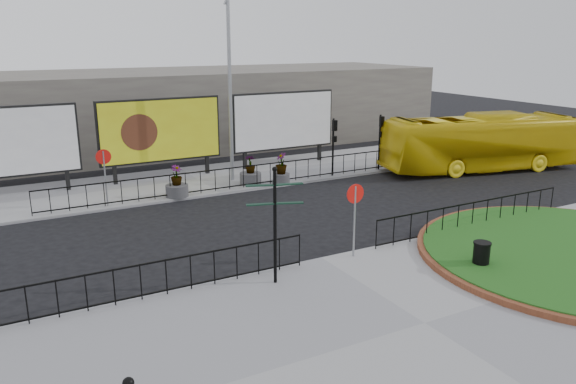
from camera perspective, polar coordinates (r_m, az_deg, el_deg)
ground at (r=18.71m, az=3.39°, el=-6.99°), size 90.00×90.00×0.00m
pavement_near at (r=15.09m, az=13.70°, el=-12.99°), size 30.00×10.00×0.12m
pavement_far at (r=29.06m, az=-9.15°, el=1.18°), size 44.00×6.00×0.12m
railing_near_left at (r=16.06m, az=-14.72°, el=-8.83°), size 10.00×0.10×1.10m
railing_near_right at (r=22.22m, az=18.25°, el=-2.25°), size 9.00×0.10×1.10m
railing_far at (r=26.82m, az=-5.25°, el=1.46°), size 18.00×0.10×1.10m
speed_sign_far at (r=24.96m, az=-18.18°, el=2.62°), size 0.64×0.07×2.47m
speed_sign_near at (r=18.28m, az=6.81°, el=-1.24°), size 0.64×0.07×2.47m
billboard_left at (r=28.00m, az=-26.74°, el=4.49°), size 6.20×0.31×4.10m
billboard_mid at (r=29.02m, az=-12.82°, el=6.10°), size 6.20×0.31×4.10m
billboard_right at (r=31.61m, az=-0.46°, el=7.23°), size 6.20×0.31×4.10m
lamp_post at (r=27.88m, az=-5.91°, el=10.64°), size 0.74×0.18×9.23m
signal_pole_a at (r=29.10m, az=4.68°, el=5.46°), size 0.22×0.26×3.00m
signal_pole_b at (r=30.82m, az=9.38°, el=5.87°), size 0.22×0.26×3.00m
building_backdrop at (r=38.06m, az=-14.42°, el=8.01°), size 40.00×10.00×5.00m
fingerpost_sign at (r=16.09m, az=-1.34°, el=-2.25°), size 1.62×0.76×3.52m
litter_bin at (r=18.54m, az=19.04°, el=-6.14°), size 0.55×0.55×0.91m
bus at (r=32.56m, az=19.00°, el=4.76°), size 11.45×5.11×3.10m
planter_a at (r=25.96m, az=-11.23°, el=0.60°), size 1.03×1.03×1.45m
planter_b at (r=27.75m, az=-3.84°, el=1.78°), size 1.06×1.06×1.44m
planter_c at (r=27.91m, az=-0.69°, el=2.24°), size 0.85×0.85×1.50m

